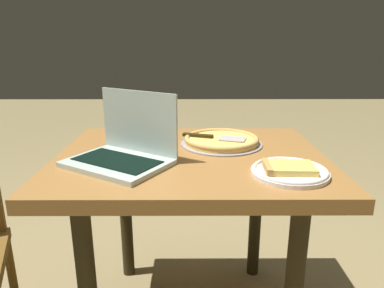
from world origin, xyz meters
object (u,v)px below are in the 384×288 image
Objects in this scene: pizza_plate at (289,171)px; table_knife at (147,136)px; pizza_tray at (221,140)px; laptop at (124,149)px; dining_table at (191,180)px.

pizza_plate reaches higher than table_knife.
pizza_tray is 0.34m from table_knife.
laptop reaches higher than pizza_tray.
laptop is at bearing 21.94° from dining_table.
laptop is 0.43m from pizza_tray.
pizza_plate reaches higher than dining_table.
laptop is at bearing 83.28° from table_knife.
table_knife is (-0.04, -0.34, -0.05)m from laptop.
dining_table is 2.42× the size of laptop.
laptop is 0.57m from pizza_plate.
laptop is 1.84× the size of table_knife.
pizza_tray is (-0.36, -0.22, -0.03)m from laptop.
table_knife is (0.51, -0.46, -0.01)m from pizza_plate.
laptop reaches higher than pizza_plate.
table_knife is at bearing -51.27° from dining_table.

